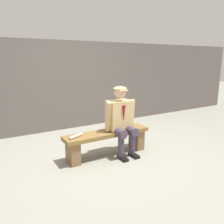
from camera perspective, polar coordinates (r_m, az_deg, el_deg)
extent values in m
plane|color=gray|center=(4.26, -1.20, -10.73)|extent=(30.00, 30.00, 0.00)
cube|color=olive|center=(4.11, -1.23, -5.40)|extent=(1.61, 0.36, 0.07)
cube|color=brown|center=(4.53, 6.15, -6.73)|extent=(0.16, 0.31, 0.38)
cube|color=brown|center=(3.93, -9.78, -10.02)|extent=(0.16, 0.31, 0.38)
cube|color=tan|center=(4.15, 1.82, -0.70)|extent=(0.44, 0.29, 0.53)
cylinder|color=#1E2338|center=(4.10, 1.84, 2.47)|extent=(0.24, 0.24, 0.06)
cone|color=maroon|center=(4.01, 2.96, -0.32)|extent=(0.07, 0.07, 0.29)
sphere|color=#DBAD8C|center=(4.05, 2.01, 4.84)|extent=(0.21, 0.21, 0.21)
ellipsoid|color=#DDC082|center=(4.04, 2.02, 5.94)|extent=(0.24, 0.24, 0.07)
cube|color=#DDC082|center=(3.97, 2.75, 5.42)|extent=(0.17, 0.09, 0.02)
cylinder|color=#463A4E|center=(4.18, 4.14, -4.36)|extent=(0.15, 0.45, 0.15)
cylinder|color=#463A4E|center=(4.16, 5.11, -7.90)|extent=(0.11, 0.11, 0.47)
cube|color=black|center=(4.19, 5.53, -10.82)|extent=(0.10, 0.24, 0.05)
cylinder|color=tan|center=(4.25, 4.94, -0.39)|extent=(0.11, 0.14, 0.53)
cylinder|color=#463A4E|center=(4.05, 1.33, -4.90)|extent=(0.15, 0.45, 0.15)
cylinder|color=#463A4E|center=(4.03, 2.29, -8.55)|extent=(0.11, 0.11, 0.47)
cube|color=black|center=(4.06, 2.73, -11.56)|extent=(0.10, 0.24, 0.05)
cylinder|color=tan|center=(3.99, -0.90, -1.24)|extent=(0.12, 0.17, 0.53)
cylinder|color=beige|center=(3.83, -9.07, -6.01)|extent=(0.29, 0.17, 0.05)
cube|color=#605754|center=(5.81, -11.36, 6.54)|extent=(12.00, 0.24, 2.17)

